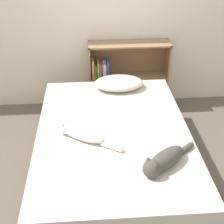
{
  "coord_description": "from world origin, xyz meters",
  "views": [
    {
      "loc": [
        -0.18,
        -2.25,
        2.19
      ],
      "look_at": [
        0.0,
        0.15,
        0.63
      ],
      "focal_mm": 50.0,
      "sensor_mm": 36.0,
      "label": 1
    }
  ],
  "objects_px": {
    "cat_light": "(80,133)",
    "pillow": "(119,83)",
    "cat_dark": "(163,161)",
    "bed": "(113,153)",
    "bookshelf": "(125,74)"
  },
  "relations": [
    {
      "from": "cat_light",
      "to": "pillow",
      "type": "bearing_deg",
      "value": -83.4
    },
    {
      "from": "cat_light",
      "to": "bookshelf",
      "type": "distance_m",
      "value": 1.49
    },
    {
      "from": "cat_dark",
      "to": "bookshelf",
      "type": "bearing_deg",
      "value": -124.85
    },
    {
      "from": "bookshelf",
      "to": "cat_light",
      "type": "bearing_deg",
      "value": -111.34
    },
    {
      "from": "pillow",
      "to": "cat_dark",
      "type": "relative_size",
      "value": 1.12
    },
    {
      "from": "pillow",
      "to": "bookshelf",
      "type": "xyz_separation_m",
      "value": [
        0.12,
        0.51,
        -0.14
      ]
    },
    {
      "from": "bed",
      "to": "cat_dark",
      "type": "xyz_separation_m",
      "value": [
        0.34,
        -0.51,
        0.34
      ]
    },
    {
      "from": "cat_light",
      "to": "cat_dark",
      "type": "xyz_separation_m",
      "value": [
        0.63,
        -0.42,
        0.01
      ]
    },
    {
      "from": "cat_light",
      "to": "bookshelf",
      "type": "bearing_deg",
      "value": -79.32
    },
    {
      "from": "bed",
      "to": "cat_dark",
      "type": "height_order",
      "value": "cat_dark"
    },
    {
      "from": "bed",
      "to": "bookshelf",
      "type": "xyz_separation_m",
      "value": [
        0.25,
        1.29,
        0.19
      ]
    },
    {
      "from": "cat_dark",
      "to": "bookshelf",
      "type": "distance_m",
      "value": 1.81
    },
    {
      "from": "bed",
      "to": "cat_light",
      "type": "xyz_separation_m",
      "value": [
        -0.29,
        -0.09,
        0.32
      ]
    },
    {
      "from": "bookshelf",
      "to": "bed",
      "type": "bearing_deg",
      "value": -100.77
    },
    {
      "from": "pillow",
      "to": "cat_dark",
      "type": "distance_m",
      "value": 1.31
    }
  ]
}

